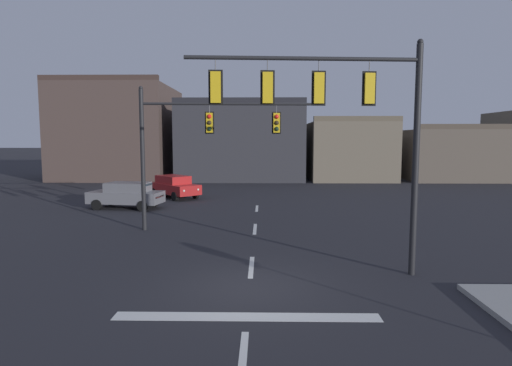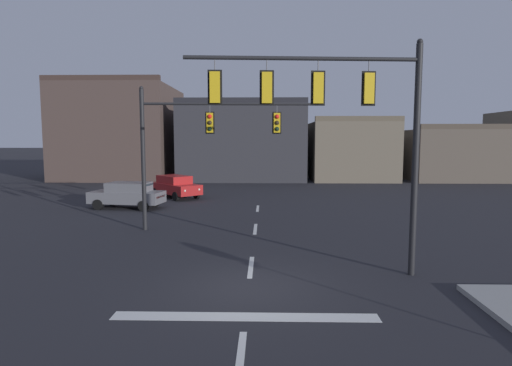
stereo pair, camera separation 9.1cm
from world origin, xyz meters
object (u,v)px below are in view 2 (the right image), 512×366
Objects in this scene: car_lot_nearside at (175,186)px; signal_mast_far_side at (195,136)px; signal_mast_near_side at (339,111)px; car_lot_middle at (128,195)px.

signal_mast_far_side is at bearing -72.99° from car_lot_nearside.
signal_mast_near_side is 1.56× the size of car_lot_middle.
signal_mast_near_side is at bearing -51.02° from signal_mast_far_side.
signal_mast_far_side is 8.72m from car_lot_middle.
car_lot_nearside is at bearing 68.51° from car_lot_middle.
car_lot_middle is at bearing 129.94° from signal_mast_near_side.
car_lot_middle is (-1.91, -4.84, 0.00)m from car_lot_nearside.
signal_mast_far_side reaches higher than car_lot_middle.
car_lot_nearside is (-3.32, 10.86, -3.55)m from signal_mast_far_side.
signal_mast_near_side is at bearing -63.50° from car_lot_nearside.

